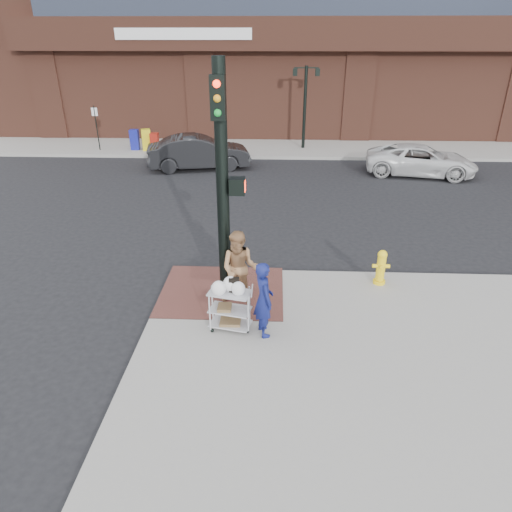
{
  "coord_description": "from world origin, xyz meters",
  "views": [
    {
      "loc": [
        0.58,
        -8.19,
        5.48
      ],
      "look_at": [
        0.2,
        0.53,
        1.25
      ],
      "focal_mm": 32.0,
      "sensor_mm": 36.0,
      "label": 1
    }
  ],
  "objects_px": {
    "lamp_post": "(305,98)",
    "minivan_white": "(421,160)",
    "sedan_dark": "(199,152)",
    "traffic_signal_pole": "(223,180)",
    "utility_cart": "(230,306)",
    "fire_hydrant": "(381,267)",
    "pedestrian_tan": "(240,269)",
    "woman_blue": "(264,299)"
  },
  "relations": [
    {
      "from": "traffic_signal_pole",
      "to": "minivan_white",
      "type": "distance_m",
      "value": 13.2
    },
    {
      "from": "lamp_post",
      "to": "pedestrian_tan",
      "type": "bearing_deg",
      "value": -97.85
    },
    {
      "from": "traffic_signal_pole",
      "to": "fire_hydrant",
      "type": "relative_size",
      "value": 5.81
    },
    {
      "from": "traffic_signal_pole",
      "to": "sedan_dark",
      "type": "relative_size",
      "value": 1.1
    },
    {
      "from": "sedan_dark",
      "to": "minivan_white",
      "type": "xyz_separation_m",
      "value": [
        9.7,
        -0.58,
        -0.11
      ]
    },
    {
      "from": "lamp_post",
      "to": "traffic_signal_pole",
      "type": "height_order",
      "value": "traffic_signal_pole"
    },
    {
      "from": "pedestrian_tan",
      "to": "sedan_dark",
      "type": "bearing_deg",
      "value": 111.03
    },
    {
      "from": "sedan_dark",
      "to": "utility_cart",
      "type": "distance_m",
      "value": 12.94
    },
    {
      "from": "lamp_post",
      "to": "minivan_white",
      "type": "distance_m",
      "value": 6.86
    },
    {
      "from": "utility_cart",
      "to": "fire_hydrant",
      "type": "xyz_separation_m",
      "value": [
        3.37,
        1.99,
        -0.07
      ]
    },
    {
      "from": "traffic_signal_pole",
      "to": "woman_blue",
      "type": "bearing_deg",
      "value": -59.21
    },
    {
      "from": "sedan_dark",
      "to": "utility_cart",
      "type": "relative_size",
      "value": 4.06
    },
    {
      "from": "pedestrian_tan",
      "to": "fire_hydrant",
      "type": "bearing_deg",
      "value": 25.29
    },
    {
      "from": "fire_hydrant",
      "to": "woman_blue",
      "type": "bearing_deg",
      "value": -141.57
    },
    {
      "from": "lamp_post",
      "to": "sedan_dark",
      "type": "distance_m",
      "value": 6.5
    },
    {
      "from": "pedestrian_tan",
      "to": "utility_cart",
      "type": "xyz_separation_m",
      "value": [
        -0.12,
        -0.97,
        -0.33
      ]
    },
    {
      "from": "utility_cart",
      "to": "sedan_dark",
      "type": "bearing_deg",
      "value": 101.6
    },
    {
      "from": "lamp_post",
      "to": "sedan_dark",
      "type": "bearing_deg",
      "value": -141.56
    },
    {
      "from": "traffic_signal_pole",
      "to": "minivan_white",
      "type": "relative_size",
      "value": 1.08
    },
    {
      "from": "lamp_post",
      "to": "pedestrian_tan",
      "type": "distance_m",
      "value": 15.8
    },
    {
      "from": "utility_cart",
      "to": "fire_hydrant",
      "type": "height_order",
      "value": "utility_cart"
    },
    {
      "from": "lamp_post",
      "to": "sedan_dark",
      "type": "height_order",
      "value": "lamp_post"
    },
    {
      "from": "traffic_signal_pole",
      "to": "pedestrian_tan",
      "type": "distance_m",
      "value": 1.9
    },
    {
      "from": "minivan_white",
      "to": "fire_hydrant",
      "type": "bearing_deg",
      "value": 170.84
    },
    {
      "from": "traffic_signal_pole",
      "to": "pedestrian_tan",
      "type": "relative_size",
      "value": 2.98
    },
    {
      "from": "traffic_signal_pole",
      "to": "fire_hydrant",
      "type": "height_order",
      "value": "traffic_signal_pole"
    },
    {
      "from": "traffic_signal_pole",
      "to": "utility_cart",
      "type": "height_order",
      "value": "traffic_signal_pole"
    },
    {
      "from": "woman_blue",
      "to": "fire_hydrant",
      "type": "xyz_separation_m",
      "value": [
        2.7,
        2.14,
        -0.34
      ]
    },
    {
      "from": "minivan_white",
      "to": "utility_cart",
      "type": "bearing_deg",
      "value": 160.7
    },
    {
      "from": "traffic_signal_pole",
      "to": "utility_cart",
      "type": "relative_size",
      "value": 4.47
    },
    {
      "from": "traffic_signal_pole",
      "to": "utility_cart",
      "type": "distance_m",
      "value": 2.55
    },
    {
      "from": "woman_blue",
      "to": "sedan_dark",
      "type": "relative_size",
      "value": 0.34
    },
    {
      "from": "sedan_dark",
      "to": "utility_cart",
      "type": "bearing_deg",
      "value": 179.7
    },
    {
      "from": "lamp_post",
      "to": "fire_hydrant",
      "type": "height_order",
      "value": "lamp_post"
    },
    {
      "from": "woman_blue",
      "to": "pedestrian_tan",
      "type": "bearing_deg",
      "value": 6.77
    },
    {
      "from": "minivan_white",
      "to": "fire_hydrant",
      "type": "height_order",
      "value": "minivan_white"
    },
    {
      "from": "traffic_signal_pole",
      "to": "lamp_post",
      "type": "bearing_deg",
      "value": 80.76
    },
    {
      "from": "traffic_signal_pole",
      "to": "pedestrian_tan",
      "type": "bearing_deg",
      "value": -46.35
    },
    {
      "from": "sedan_dark",
      "to": "woman_blue",
      "type": "bearing_deg",
      "value": -177.58
    },
    {
      "from": "woman_blue",
      "to": "minivan_white",
      "type": "relative_size",
      "value": 0.34
    },
    {
      "from": "traffic_signal_pole",
      "to": "sedan_dark",
      "type": "bearing_deg",
      "value": 101.92
    },
    {
      "from": "pedestrian_tan",
      "to": "traffic_signal_pole",
      "type": "bearing_deg",
      "value": 141.57
    }
  ]
}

